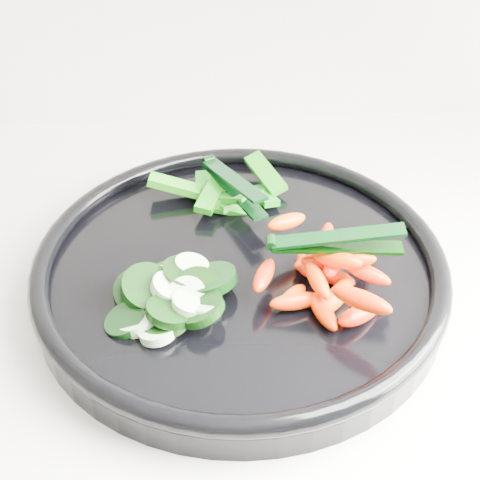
{
  "coord_description": "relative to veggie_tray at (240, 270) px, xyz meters",
  "views": [
    {
      "loc": [
        0.47,
        1.22,
        1.35
      ],
      "look_at": [
        0.5,
        1.68,
        0.99
      ],
      "focal_mm": 50.0,
      "sensor_mm": 36.0,
      "label": 1
    }
  ],
  "objects": [
    {
      "name": "veggie_tray",
      "position": [
        0.0,
        0.0,
        0.0
      ],
      "size": [
        0.5,
        0.5,
        0.04
      ],
      "color": "black",
      "rests_on": "counter"
    },
    {
      "name": "tong_pepper",
      "position": [
        -0.0,
        0.1,
        0.03
      ],
      "size": [
        0.06,
        0.11,
        0.02
      ],
      "color": "black",
      "rests_on": "pepper_pile"
    },
    {
      "name": "carrot_pile",
      "position": [
        0.08,
        -0.04,
        0.02
      ],
      "size": [
        0.13,
        0.16,
        0.05
      ],
      "color": "#F34500",
      "rests_on": "veggie_tray"
    },
    {
      "name": "cucumber_pile",
      "position": [
        -0.06,
        -0.04,
        0.01
      ],
      "size": [
        0.13,
        0.11,
        0.04
      ],
      "color": "black",
      "rests_on": "veggie_tray"
    },
    {
      "name": "pepper_pile",
      "position": [
        -0.01,
        0.1,
        0.01
      ],
      "size": [
        0.14,
        0.1,
        0.04
      ],
      "color": "#09640D",
      "rests_on": "veggie_tray"
    },
    {
      "name": "tong_carrot",
      "position": [
        0.08,
        -0.03,
        0.05
      ],
      "size": [
        0.11,
        0.03,
        0.02
      ],
      "color": "black",
      "rests_on": "carrot_pile"
    }
  ]
}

